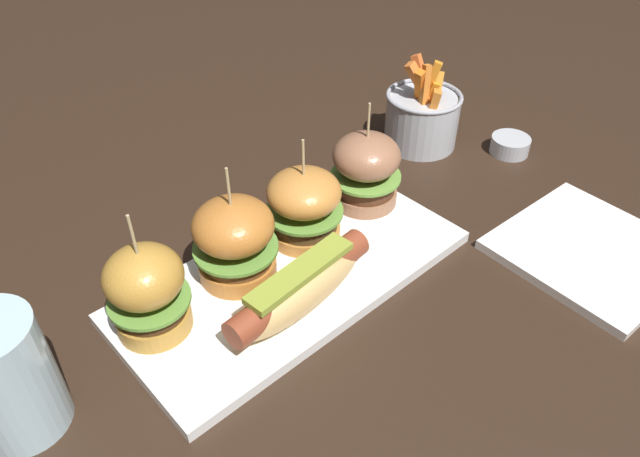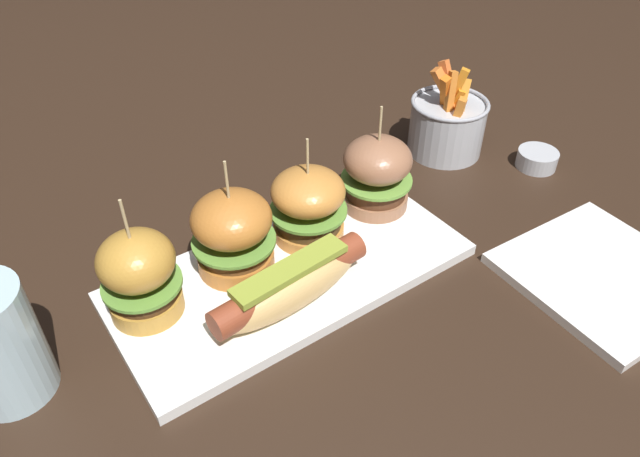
# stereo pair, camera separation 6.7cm
# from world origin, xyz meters

# --- Properties ---
(ground_plane) EXTENTS (3.00, 3.00, 0.00)m
(ground_plane) POSITION_xyz_m (0.00, 0.00, 0.00)
(ground_plane) COLOR black
(platter_main) EXTENTS (0.41, 0.19, 0.01)m
(platter_main) POSITION_xyz_m (0.00, 0.00, 0.01)
(platter_main) COLOR white
(platter_main) RESTS_ON ground
(hot_dog) EXTENTS (0.19, 0.06, 0.05)m
(hot_dog) POSITION_xyz_m (-0.03, -0.05, 0.04)
(hot_dog) COLOR #E2B46B
(hot_dog) RESTS_ON platter_main
(slider_far_left) EXTENTS (0.08, 0.08, 0.15)m
(slider_far_left) POSITION_xyz_m (-0.16, 0.03, 0.07)
(slider_far_left) COLOR #C08834
(slider_far_left) RESTS_ON platter_main
(slider_center_left) EXTENTS (0.09, 0.09, 0.14)m
(slider_center_left) POSITION_xyz_m (-0.05, 0.04, 0.06)
(slider_center_left) COLOR #BE712D
(slider_center_left) RESTS_ON platter_main
(slider_center_right) EXTENTS (0.09, 0.09, 0.14)m
(slider_center_right) POSITION_xyz_m (0.05, 0.04, 0.06)
(slider_center_right) COLOR #C98138
(slider_center_right) RESTS_ON platter_main
(slider_far_right) EXTENTS (0.09, 0.09, 0.14)m
(slider_far_right) POSITION_xyz_m (0.16, 0.04, 0.06)
(slider_far_right) COLOR #996547
(slider_far_right) RESTS_ON platter_main
(fries_bucket) EXTENTS (0.11, 0.11, 0.14)m
(fries_bucket) POSITION_xyz_m (0.34, 0.10, 0.05)
(fries_bucket) COLOR #B7BABF
(fries_bucket) RESTS_ON ground
(sauce_ramekin) EXTENTS (0.06, 0.06, 0.03)m
(sauce_ramekin) POSITION_xyz_m (0.42, -0.01, 0.01)
(sauce_ramekin) COLOR #B7BABF
(sauce_ramekin) RESTS_ON ground
(side_plate) EXTENTS (0.21, 0.21, 0.01)m
(side_plate) POSITION_xyz_m (0.29, -0.21, 0.01)
(side_plate) COLOR white
(side_plate) RESTS_ON ground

